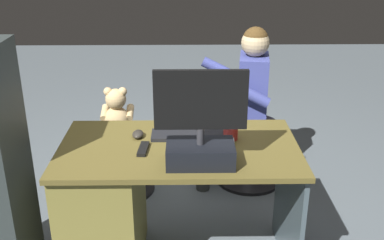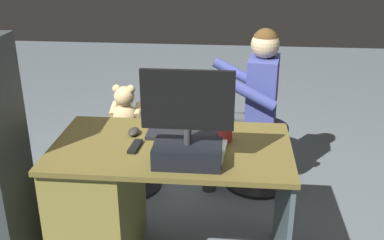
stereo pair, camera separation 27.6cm
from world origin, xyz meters
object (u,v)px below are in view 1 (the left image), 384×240
(cup, at_px, (231,131))
(visitor_chair, at_px, (250,147))
(computer_mouse, at_px, (138,134))
(person, at_px, (241,94))
(desk, at_px, (121,203))
(tv_remote, at_px, (143,149))
(monitor, at_px, (200,136))
(keyboard, at_px, (190,135))
(teddy_bear, at_px, (117,111))
(office_chair_teddy, at_px, (120,156))

(cup, height_order, visitor_chair, cup)
(computer_mouse, bearing_deg, person, -128.60)
(desk, xyz_separation_m, tv_remote, (-0.14, 0.05, 0.35))
(monitor, xyz_separation_m, keyboard, (0.05, -0.31, -0.13))
(computer_mouse, bearing_deg, cup, 176.45)
(computer_mouse, height_order, teddy_bear, teddy_bear)
(teddy_bear, bearing_deg, office_chair_teddy, 90.00)
(monitor, height_order, visitor_chair, monitor)
(tv_remote, distance_m, person, 1.17)
(cup, height_order, tv_remote, cup)
(monitor, relative_size, visitor_chair, 0.92)
(visitor_chair, bearing_deg, computer_mouse, 48.42)
(cup, xyz_separation_m, visitor_chair, (-0.24, -0.87, -0.52))
(desk, bearing_deg, computer_mouse, -130.49)
(monitor, xyz_separation_m, visitor_chair, (-0.41, -1.14, -0.62))
(computer_mouse, distance_m, tv_remote, 0.17)
(computer_mouse, relative_size, office_chair_teddy, 0.20)
(office_chair_teddy, bearing_deg, monitor, 118.53)
(desk, height_order, keyboard, keyboard)
(tv_remote, relative_size, person, 0.13)
(tv_remote, relative_size, teddy_bear, 0.46)
(computer_mouse, bearing_deg, visitor_chair, -131.58)
(keyboard, relative_size, tv_remote, 2.80)
(monitor, relative_size, office_chair_teddy, 0.95)
(visitor_chair, bearing_deg, keyboard, 61.19)
(monitor, bearing_deg, keyboard, -81.58)
(teddy_bear, distance_m, person, 0.89)
(monitor, relative_size, keyboard, 1.11)
(keyboard, distance_m, tv_remote, 0.29)
(desk, relative_size, cup, 14.13)
(visitor_chair, bearing_deg, office_chair_teddy, 7.93)
(desk, height_order, tv_remote, tv_remote)
(person, bearing_deg, desk, 51.16)
(visitor_chair, bearing_deg, teddy_bear, 7.27)
(cup, height_order, teddy_bear, cup)
(monitor, bearing_deg, tv_remote, -26.17)
(cup, bearing_deg, tv_remote, 16.19)
(desk, distance_m, keyboard, 0.53)
(visitor_chair, bearing_deg, person, 7.93)
(visitor_chair, height_order, person, person)
(desk, relative_size, monitor, 2.68)
(keyboard, bearing_deg, office_chair_teddy, -54.33)
(desk, distance_m, person, 1.24)
(computer_mouse, height_order, tv_remote, computer_mouse)
(monitor, distance_m, computer_mouse, 0.47)
(keyboard, bearing_deg, teddy_bear, -54.76)
(monitor, distance_m, teddy_bear, 1.19)
(person, bearing_deg, office_chair_teddy, 7.93)
(tv_remote, bearing_deg, computer_mouse, -71.23)
(desk, distance_m, computer_mouse, 0.39)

